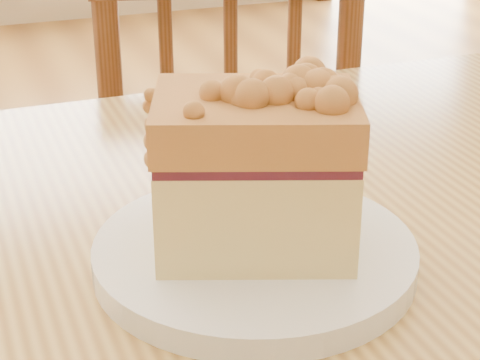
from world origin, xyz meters
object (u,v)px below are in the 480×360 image
object	(u,v)px
plate	(255,255)
cafe_table_main	(345,357)
cafe_chair_main	(222,202)
cake_slice	(254,163)

from	to	relation	value
plate	cafe_table_main	bearing A→B (deg)	-0.41
cafe_chair_main	cake_slice	distance (m)	0.80
cake_slice	cafe_table_main	bearing A→B (deg)	18.97
plate	cafe_chair_main	bearing A→B (deg)	73.02
cafe_table_main	cake_slice	distance (m)	0.20
plate	cake_slice	bearing A→B (deg)	142.58
cafe_chair_main	cake_slice	size ratio (longest dim) A/B	5.54
cafe_table_main	plate	distance (m)	0.13
cafe_chair_main	plate	world-z (taller)	cafe_chair_main
cafe_table_main	plate	xyz separation A→B (m)	(-0.08, 0.00, 0.11)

